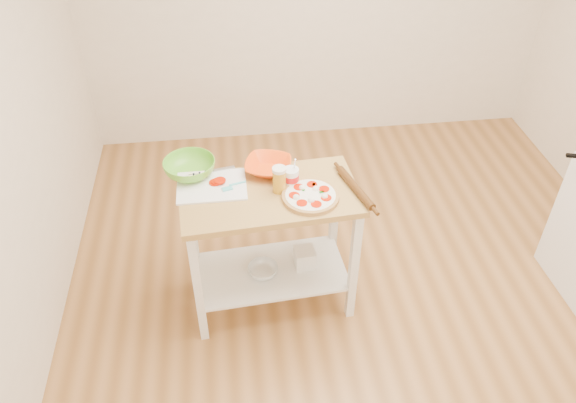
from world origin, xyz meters
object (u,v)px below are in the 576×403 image
Objects in this scene: yogurt_tub at (291,177)px; shelf_glass_bowl at (263,270)px; beer_pint at (279,179)px; knife at (207,172)px; rolling_pin at (355,188)px; shelf_bin at (305,258)px; orange_bowl at (268,166)px; cutting_board at (211,185)px; green_bowl at (190,168)px; prep_island at (270,226)px; spatula at (233,186)px; pizza at (310,196)px.

yogurt_tub is 0.70m from shelf_glass_bowl.
beer_pint is 0.83× the size of shelf_glass_bowl.
knife is at bearing 162.01° from yogurt_tub.
rolling_pin is (0.85, -0.27, 0.01)m from knife.
knife is 2.08× the size of shelf_bin.
orange_bowl is 0.21m from beer_pint.
cutting_board is 0.12m from knife.
cutting_board reaches higher than knife.
knife is 0.68× the size of rolling_pin.
rolling_pin is at bearing -16.50° from green_bowl.
prep_island is 0.36m from shelf_glass_bowl.
beer_pint reaches higher than green_bowl.
orange_bowl is 2.14× the size of shelf_bin.
yogurt_tub is at bearing 23.91° from prep_island.
orange_bowl is (0.22, 0.14, 0.02)m from spatula.
spatula is 1.13× the size of shelf_bin.
spatula is at bearing 161.04° from pizza.
pizza reaches higher than prep_island.
shelf_bin is (-0.01, 0.10, -0.59)m from pizza.
cutting_board is at bearing 169.94° from rolling_pin.
prep_island is at bearing -171.60° from beer_pint.
orange_bowl is at bearing 85.91° from prep_island.
shelf_glass_bowl is 1.50× the size of shelf_bin.
prep_island is at bearing -156.09° from yogurt_tub.
pizza is 2.25× the size of spatula.
knife is at bearing -8.33° from green_bowl.
orange_bowl is 0.54m from rolling_pin.
cutting_board reaches higher than spatula.
cutting_board is 1.30× the size of green_bowl.
spatula is 0.28m from beer_pint.
pizza is 1.06× the size of green_bowl.
rolling_pin is at bearing -2.69° from shelf_glass_bowl.
shelf_bin is (0.57, -0.19, -0.59)m from knife.
cutting_board is 1.50× the size of knife.
cutting_board is at bearing 156.35° from shelf_glass_bowl.
cutting_board is at bearing 175.20° from yogurt_tub.
green_bowl is at bearing 155.23° from pizza.
green_bowl is at bearing 163.50° from rolling_pin.
yogurt_tub is (0.07, 0.05, -0.03)m from beer_pint.
shelf_glass_bowl is (-0.06, -0.02, -0.35)m from prep_island.
pizza is 1.69× the size of shelf_glass_bowl.
shelf_glass_bowl is (-0.55, 0.03, -0.63)m from rolling_pin.
yogurt_tub reaches higher than orange_bowl.
orange_bowl is 0.47m from green_bowl.
orange_bowl is at bearing -12.12° from knife.
prep_island is at bearing -33.34° from spatula.
shelf_glass_bowl is (0.40, -0.25, -0.66)m from green_bowl.
green_bowl reaches higher than prep_island.
shelf_glass_bowl is at bearing -23.59° from cutting_board.
green_bowl is (-0.47, 0.02, 0.01)m from orange_bowl.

